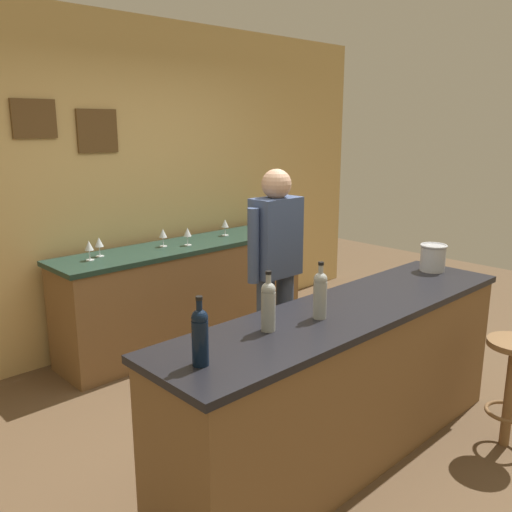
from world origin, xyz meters
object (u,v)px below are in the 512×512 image
wine_glass_c (163,234)px  ice_bucket (433,257)px  wine_glass_e (225,224)px  wine_bottle_c (320,293)px  coffee_mug (269,222)px  bartender (276,265)px  wine_glass_a (89,246)px  wine_bottle_a (200,335)px  bar_stool (512,375)px  wine_bottle_b (268,304)px  wine_glass_b (99,243)px  wine_glass_d (187,233)px

wine_glass_c → ice_bucket: bearing=-66.5°
wine_glass_c → wine_glass_e: (0.69, -0.00, 0.00)m
wine_bottle_c → coffee_mug: wine_bottle_c is taller
bartender → coffee_mug: (1.16, 1.23, 0.01)m
ice_bucket → wine_glass_a: ice_bucket is taller
wine_bottle_a → wine_glass_c: bearing=59.6°
bartender → bar_stool: size_ratio=2.38×
wine_bottle_a → wine_glass_c: size_ratio=1.97×
ice_bucket → wine_glass_e: 2.02m
wine_bottle_b → wine_glass_b: bearing=85.0°
wine_bottle_c → coffee_mug: (1.74, 2.12, -0.11)m
wine_glass_c → wine_glass_d: bearing=-30.2°
wine_bottle_a → wine_glass_e: size_ratio=1.97×
wine_bottle_c → wine_glass_c: 2.13m
bartender → wine_glass_a: (-0.84, 1.18, 0.07)m
wine_glass_c → wine_glass_e: 0.69m
wine_bottle_a → wine_glass_d: 2.46m
wine_glass_c → wine_glass_e: size_ratio=1.00×
bar_stool → wine_bottle_a: bearing=161.8°
bar_stool → wine_bottle_a: wine_bottle_a is taller
wine_bottle_b → coffee_mug: bearing=45.0°
wine_bottle_c → ice_bucket: wine_bottle_c is taller
wine_glass_c → wine_glass_d: same height
bartender → wine_bottle_b: 1.23m
wine_glass_e → coffee_mug: size_ratio=1.24×
bartender → wine_glass_d: bartender is taller
bartender → wine_bottle_c: (-0.58, -0.89, 0.12)m
wine_glass_a → wine_glass_b: bearing=28.2°
wine_glass_e → coffee_mug: (0.62, 0.04, -0.06)m
wine_bottle_c → wine_glass_e: 2.37m
wine_bottle_b → ice_bucket: wine_bottle_b is taller
wine_bottle_a → wine_bottle_c: (0.81, 0.02, 0.00)m
wine_glass_c → bar_stool: bearing=-77.2°
bar_stool → coffee_mug: size_ratio=5.44×
wine_bottle_c → wine_glass_d: (0.61, 1.98, -0.05)m
wine_bottle_b → wine_glass_e: size_ratio=1.97×
wine_glass_d → coffee_mug: wine_glass_d is taller
wine_glass_a → wine_glass_e: bearing=0.5°
wine_bottle_a → coffee_mug: bearing=40.1°
wine_bottle_b → wine_glass_e: bearing=54.6°
wine_glass_b → wine_glass_e: 1.26m
wine_bottle_a → wine_bottle_b: 0.49m
wine_glass_b → wine_glass_e: same height
wine_glass_d → wine_bottle_c: bearing=-107.0°
bar_stool → wine_glass_a: bearing=115.7°
bar_stool → wine_glass_b: bearing=113.2°
coffee_mug → wine_bottle_a: bearing=-139.9°
bar_stool → ice_bucket: bearing=69.6°
wine_bottle_a → wine_glass_b: 2.26m
wine_bottle_a → wine_glass_b: bearing=72.7°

